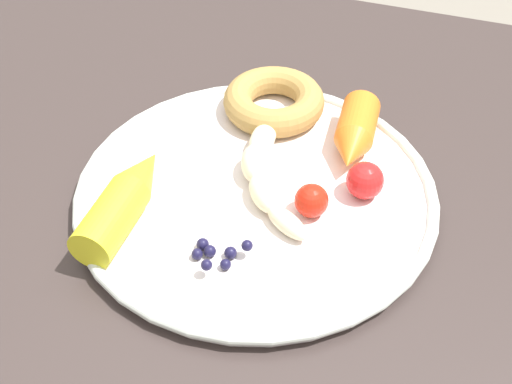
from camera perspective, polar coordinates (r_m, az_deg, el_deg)
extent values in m
cube|color=#362C2A|center=(0.74, 2.29, 0.04)|extent=(1.01, 0.77, 0.03)
cube|color=#3B2D28|center=(1.35, -12.45, 2.06)|extent=(0.05, 0.05, 0.70)
cylinder|color=silver|center=(0.70, 0.00, -0.35)|extent=(0.34, 0.34, 0.01)
torus|color=silver|center=(0.70, 0.00, 0.00)|extent=(0.35, 0.35, 0.01)
ellipsoid|color=#F6E4BA|center=(0.77, 2.03, 5.81)|extent=(0.04, 0.05, 0.02)
ellipsoid|color=#F6E4BA|center=(0.74, 0.53, 4.25)|extent=(0.03, 0.05, 0.02)
ellipsoid|color=#F6E4BA|center=(0.71, 0.00, 2.31)|extent=(0.04, 0.06, 0.03)
ellipsoid|color=#F6E4BA|center=(0.68, 0.64, -0.14)|extent=(0.05, 0.05, 0.02)
ellipsoid|color=#F6E4BA|center=(0.66, 2.50, -2.48)|extent=(0.05, 0.04, 0.02)
cylinder|color=orange|center=(0.76, 8.11, 5.51)|extent=(0.04, 0.06, 0.04)
cone|color=orange|center=(0.72, 7.51, 3.08)|extent=(0.04, 0.04, 0.04)
cylinder|color=yellow|center=(0.66, -11.53, -2.19)|extent=(0.04, 0.08, 0.04)
cone|color=yellow|center=(0.70, -8.94, 1.64)|extent=(0.04, 0.06, 0.04)
torus|color=#A98142|center=(0.79, 1.44, 7.27)|extent=(0.15, 0.15, 0.03)
sphere|color=#191638|center=(0.64, -4.72, -4.96)|extent=(0.01, 0.01, 0.01)
sphere|color=#191638|center=(0.63, -2.45, -5.79)|extent=(0.01, 0.01, 0.01)
sphere|color=#191638|center=(0.64, -4.27, -4.18)|extent=(0.01, 0.01, 0.01)
sphere|color=#191638|center=(0.64, -3.70, -4.74)|extent=(0.01, 0.01, 0.01)
sphere|color=#191638|center=(0.64, -2.05, -4.87)|extent=(0.01, 0.01, 0.01)
sphere|color=#191638|center=(0.63, -0.86, -4.26)|extent=(0.01, 0.01, 0.01)
sphere|color=#191638|center=(0.62, -3.97, -5.83)|extent=(0.01, 0.01, 0.01)
sphere|color=red|center=(0.67, 4.44, -0.69)|extent=(0.03, 0.03, 0.03)
sphere|color=red|center=(0.69, 8.69, 0.92)|extent=(0.04, 0.04, 0.04)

